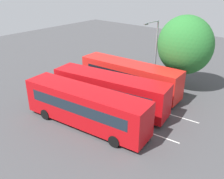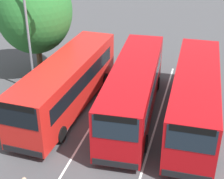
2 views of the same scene
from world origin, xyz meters
name	(u,v)px [view 2 (image 2 of 2)]	position (x,y,z in m)	size (l,w,h in m)	color
ground_plane	(128,115)	(0.00, 0.00, 0.00)	(76.45, 76.45, 0.00)	#424244
bus_far_left	(67,82)	(0.49, -3.99, 1.83)	(11.59, 3.22, 3.33)	red
bus_center_left	(134,88)	(-0.27, 0.21, 1.83)	(11.70, 4.38, 3.33)	#B70C11
bus_center_right	(195,96)	(-0.73, 3.87, 1.83)	(11.67, 3.88, 3.33)	#B70C11
street_lamp	(31,34)	(-0.60, -7.13, 4.33)	(0.38, 2.46, 7.51)	gray
depot_tree	(35,11)	(-3.40, -8.60, 5.00)	(6.01, 5.40, 8.16)	#4C3823
lane_stripe_outer_left	(101,109)	(0.00, -1.89, 0.00)	(16.39, 0.12, 0.01)	silver
lane_stripe_inner_left	(157,121)	(0.00, 1.89, 0.00)	(16.39, 0.12, 0.01)	silver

